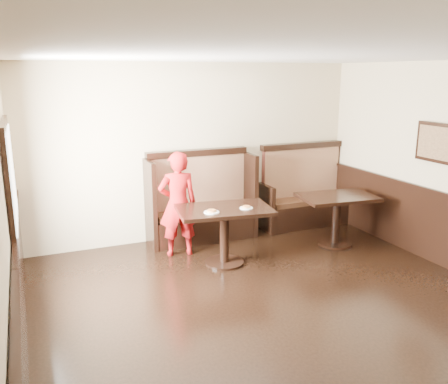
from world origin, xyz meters
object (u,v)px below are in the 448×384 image
booth_main (201,207)px  booth_neighbor (304,198)px  table_main (224,221)px  table_neighbor (337,208)px  child (178,204)px

booth_main → booth_neighbor: 1.95m
table_main → booth_neighbor: bearing=37.2°
table_main → table_neighbor: bearing=9.0°
table_main → child: 0.78m
table_main → table_neighbor: (1.92, 0.03, -0.03)m
table_neighbor → child: (-2.40, 0.56, 0.18)m
booth_main → booth_neighbor: same height
booth_main → table_main: bearing=-93.3°
booth_neighbor → table_main: booth_neighbor is taller
booth_neighbor → child: child is taller
booth_neighbor → table_neighbor: size_ratio=1.35×
booth_neighbor → table_neighbor: booth_neighbor is taller
table_neighbor → child: child is taller
booth_main → booth_neighbor: (1.95, -0.00, -0.05)m
booth_neighbor → table_neighbor: 1.10m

